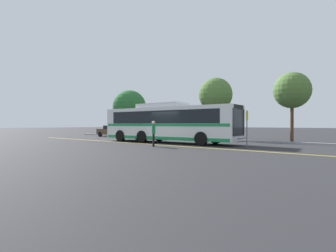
{
  "coord_description": "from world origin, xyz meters",
  "views": [
    {
      "loc": [
        13.21,
        -16.36,
        1.53
      ],
      "look_at": [
        -0.64,
        0.43,
        1.39
      ],
      "focal_mm": 28.0,
      "sensor_mm": 36.0,
      "label": 1
    }
  ],
  "objects_px": {
    "bus_stop_sign": "(247,124)",
    "tree_2": "(292,91)",
    "parked_car_1": "(150,132)",
    "pedestrian_0": "(154,132)",
    "transit_bus": "(168,123)",
    "parked_car_0": "(112,131)",
    "tree_1": "(129,107)",
    "tree_0": "(215,95)"
  },
  "relations": [
    {
      "from": "bus_stop_sign",
      "to": "tree_2",
      "type": "distance_m",
      "value": 8.72
    },
    {
      "from": "bus_stop_sign",
      "to": "tree_2",
      "type": "relative_size",
      "value": 0.4
    },
    {
      "from": "parked_car_1",
      "to": "pedestrian_0",
      "type": "relative_size",
      "value": 2.33
    },
    {
      "from": "transit_bus",
      "to": "parked_car_1",
      "type": "bearing_deg",
      "value": -127.32
    },
    {
      "from": "parked_car_0",
      "to": "tree_1",
      "type": "xyz_separation_m",
      "value": [
        -3.31,
        5.86,
        3.4
      ]
    },
    {
      "from": "pedestrian_0",
      "to": "tree_0",
      "type": "bearing_deg",
      "value": 140.01
    },
    {
      "from": "parked_car_0",
      "to": "tree_0",
      "type": "height_order",
      "value": "tree_0"
    },
    {
      "from": "tree_0",
      "to": "pedestrian_0",
      "type": "bearing_deg",
      "value": -83.49
    },
    {
      "from": "parked_car_0",
      "to": "tree_2",
      "type": "bearing_deg",
      "value": -76.68
    },
    {
      "from": "tree_1",
      "to": "parked_car_0",
      "type": "bearing_deg",
      "value": -60.56
    },
    {
      "from": "pedestrian_0",
      "to": "tree_1",
      "type": "relative_size",
      "value": 0.27
    },
    {
      "from": "transit_bus",
      "to": "parked_car_0",
      "type": "height_order",
      "value": "transit_bus"
    },
    {
      "from": "parked_car_0",
      "to": "pedestrian_0",
      "type": "distance_m",
      "value": 15.24
    },
    {
      "from": "parked_car_1",
      "to": "tree_2",
      "type": "height_order",
      "value": "tree_2"
    },
    {
      "from": "parked_car_1",
      "to": "bus_stop_sign",
      "type": "height_order",
      "value": "bus_stop_sign"
    },
    {
      "from": "transit_bus",
      "to": "bus_stop_sign",
      "type": "distance_m",
      "value": 7.06
    },
    {
      "from": "parked_car_1",
      "to": "transit_bus",
      "type": "bearing_deg",
      "value": -118.91
    },
    {
      "from": "parked_car_0",
      "to": "tree_0",
      "type": "xyz_separation_m",
      "value": [
        12.25,
        3.64,
        3.88
      ]
    },
    {
      "from": "parked_car_1",
      "to": "tree_1",
      "type": "height_order",
      "value": "tree_1"
    },
    {
      "from": "transit_bus",
      "to": "tree_0",
      "type": "distance_m",
      "value": 7.74
    },
    {
      "from": "tree_0",
      "to": "parked_car_0",
      "type": "bearing_deg",
      "value": -163.43
    },
    {
      "from": "tree_0",
      "to": "tree_2",
      "type": "relative_size",
      "value": 1.04
    },
    {
      "from": "transit_bus",
      "to": "bus_stop_sign",
      "type": "relative_size",
      "value": 5.15
    },
    {
      "from": "pedestrian_0",
      "to": "tree_2",
      "type": "xyz_separation_m",
      "value": [
        6.0,
        11.29,
        3.47
      ]
    },
    {
      "from": "parked_car_0",
      "to": "parked_car_1",
      "type": "relative_size",
      "value": 0.98
    },
    {
      "from": "transit_bus",
      "to": "tree_1",
      "type": "relative_size",
      "value": 1.91
    },
    {
      "from": "tree_1",
      "to": "tree_2",
      "type": "bearing_deg",
      "value": -4.22
    },
    {
      "from": "pedestrian_0",
      "to": "tree_0",
      "type": "xyz_separation_m",
      "value": [
        -1.23,
        10.75,
        3.58
      ]
    },
    {
      "from": "tree_0",
      "to": "tree_2",
      "type": "height_order",
      "value": "tree_0"
    },
    {
      "from": "parked_car_0",
      "to": "bus_stop_sign",
      "type": "xyz_separation_m",
      "value": [
        18.82,
        -4.01,
        0.83
      ]
    },
    {
      "from": "tree_0",
      "to": "tree_1",
      "type": "bearing_deg",
      "value": 171.89
    },
    {
      "from": "pedestrian_0",
      "to": "tree_0",
      "type": "distance_m",
      "value": 11.4
    },
    {
      "from": "pedestrian_0",
      "to": "transit_bus",
      "type": "bearing_deg",
      "value": 158.74
    },
    {
      "from": "pedestrian_0",
      "to": "parked_car_1",
      "type": "bearing_deg",
      "value": 178.3
    },
    {
      "from": "parked_car_0",
      "to": "pedestrian_0",
      "type": "height_order",
      "value": "pedestrian_0"
    },
    {
      "from": "tree_2",
      "to": "pedestrian_0",
      "type": "bearing_deg",
      "value": -118.0
    },
    {
      "from": "transit_bus",
      "to": "tree_0",
      "type": "xyz_separation_m",
      "value": [
        0.47,
        7.15,
        2.92
      ]
    },
    {
      "from": "parked_car_0",
      "to": "tree_0",
      "type": "distance_m",
      "value": 13.35
    },
    {
      "from": "bus_stop_sign",
      "to": "tree_1",
      "type": "height_order",
      "value": "tree_1"
    },
    {
      "from": "bus_stop_sign",
      "to": "pedestrian_0",
      "type": "bearing_deg",
      "value": -63.94
    },
    {
      "from": "pedestrian_0",
      "to": "tree_2",
      "type": "height_order",
      "value": "tree_2"
    },
    {
      "from": "tree_2",
      "to": "bus_stop_sign",
      "type": "bearing_deg",
      "value": -94.57
    }
  ]
}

